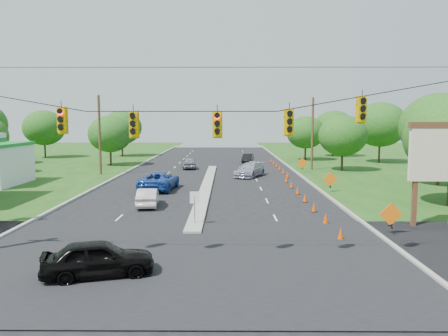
{
  "coord_description": "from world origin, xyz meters",
  "views": [
    {
      "loc": [
        1.91,
        -19.28,
        6.25
      ],
      "look_at": [
        1.69,
        11.9,
        2.8
      ],
      "focal_mm": 35.0,
      "sensor_mm": 36.0,
      "label": 1
    }
  ],
  "objects_px": {
    "pylon_sign": "(439,158)",
    "blue_pickup": "(159,180)",
    "white_sedan": "(148,197)",
    "black_sedan": "(98,258)"
  },
  "relations": [
    {
      "from": "pylon_sign",
      "to": "white_sedan",
      "type": "relative_size",
      "value": 1.53
    },
    {
      "from": "black_sedan",
      "to": "white_sedan",
      "type": "distance_m",
      "value": 14.32
    },
    {
      "from": "pylon_sign",
      "to": "white_sedan",
      "type": "bearing_deg",
      "value": 162.58
    },
    {
      "from": "black_sedan",
      "to": "blue_pickup",
      "type": "bearing_deg",
      "value": -13.03
    },
    {
      "from": "white_sedan",
      "to": "blue_pickup",
      "type": "bearing_deg",
      "value": -93.46
    },
    {
      "from": "black_sedan",
      "to": "blue_pickup",
      "type": "relative_size",
      "value": 0.73
    },
    {
      "from": "blue_pickup",
      "to": "white_sedan",
      "type": "bearing_deg",
      "value": 97.6
    },
    {
      "from": "blue_pickup",
      "to": "pylon_sign",
      "type": "bearing_deg",
      "value": 149.34
    },
    {
      "from": "pylon_sign",
      "to": "blue_pickup",
      "type": "height_order",
      "value": "pylon_sign"
    },
    {
      "from": "pylon_sign",
      "to": "blue_pickup",
      "type": "bearing_deg",
      "value": 144.32
    }
  ]
}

